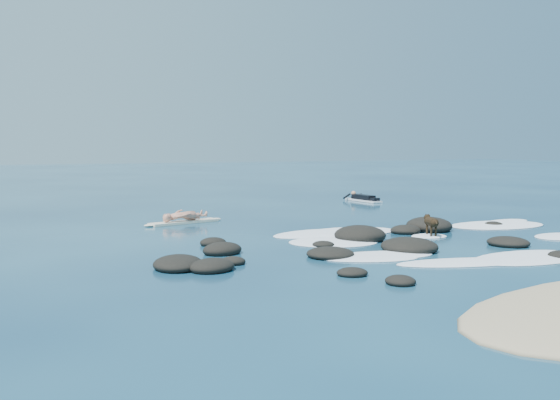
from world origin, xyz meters
TOP-DOWN VIEW (x-y plane):
  - ground at (0.00, 0.00)m, footprint 160.00×160.00m
  - reef_rocks at (-0.06, -0.92)m, footprint 13.89×7.72m
  - breaking_foam at (1.17, -0.10)m, footprint 10.78×7.77m
  - standing_surfer_rig at (-4.29, 6.29)m, footprint 3.04×1.18m
  - paddling_surfer_rig at (6.00, 10.90)m, footprint 1.15×2.56m
  - dog at (1.38, 0.09)m, footprint 0.49×1.02m

SIDE VIEW (x-z plane):
  - ground at x=0.00m, z-range 0.00..0.00m
  - breaking_foam at x=1.17m, z-range -0.05..0.07m
  - reef_rocks at x=-0.06m, z-range -0.17..0.39m
  - paddling_surfer_rig at x=6.00m, z-range -0.07..0.37m
  - dog at x=1.38m, z-range 0.11..0.78m
  - standing_surfer_rig at x=-4.29m, z-range -0.18..1.57m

